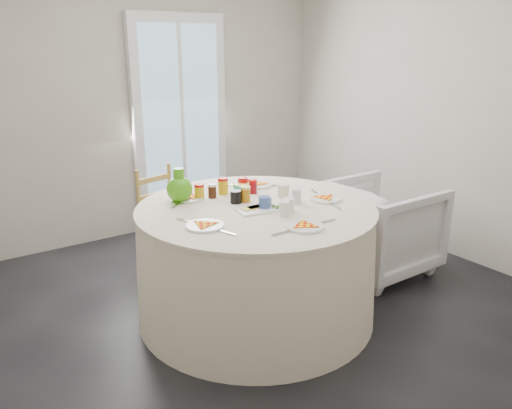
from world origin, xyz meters
TOP-DOWN VIEW (x-y plane):
  - floor at (0.00, 0.00)m, footprint 4.00×4.00m
  - wall_back at (0.00, 2.00)m, footprint 4.00×0.02m
  - wall_right at (2.00, 0.00)m, footprint 0.02×4.00m
  - glass_door at (0.40, 1.95)m, footprint 1.00×0.08m
  - table at (-0.04, 0.00)m, footprint 1.64×1.64m
  - wooden_chair at (-0.19, 1.11)m, footprint 0.44×0.43m
  - armchair at (1.18, -0.00)m, footprint 0.76×0.81m
  - place_settings at (-0.04, 0.00)m, footprint 1.61×1.61m
  - jar_cluster at (-0.09, 0.31)m, footprint 0.49×0.35m
  - butter_tub at (0.10, 0.36)m, footprint 0.15×0.12m
  - green_pitcher at (-0.41, 0.38)m, footprint 0.23×0.23m
  - cheese_platter at (-0.07, -0.07)m, footprint 0.33×0.25m
  - mugs_glasses at (0.07, 0.02)m, footprint 0.61×0.61m

SIDE VIEW (x-z plane):
  - floor at x=0.00m, z-range 0.00..0.00m
  - table at x=-0.04m, z-range -0.04..0.79m
  - armchair at x=1.18m, z-range -0.03..0.81m
  - wooden_chair at x=-0.19m, z-range 0.05..0.89m
  - place_settings at x=-0.04m, z-range 0.76..0.78m
  - cheese_platter at x=-0.07m, z-range 0.75..0.79m
  - butter_tub at x=0.10m, z-range 0.76..0.81m
  - mugs_glasses at x=0.07m, z-range 0.76..0.86m
  - jar_cluster at x=-0.09m, z-range 0.76..0.88m
  - green_pitcher at x=-0.41m, z-range 0.76..0.98m
  - glass_door at x=0.40m, z-range 0.00..2.10m
  - wall_back at x=0.00m, z-range 0.00..2.60m
  - wall_right at x=2.00m, z-range 0.00..2.60m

